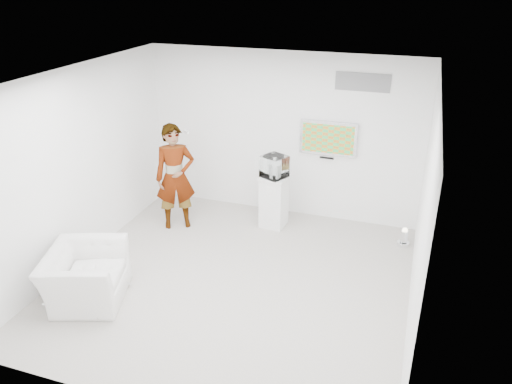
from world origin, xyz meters
TOP-DOWN VIEW (x-y plane):
  - room at (0.00, 0.00)m, footprint 5.01×5.01m
  - tv at (0.85, 2.45)m, footprint 1.00×0.08m
  - logo_decal at (1.35, 2.49)m, footprint 0.90×0.02m
  - person at (-1.58, 1.31)m, footprint 0.82×0.74m
  - armchair at (-1.80, -1.06)m, footprint 1.30×1.39m
  - pedestal at (0.05, 1.87)m, footprint 0.50×0.50m
  - floor_uplight at (2.32, 1.86)m, footprint 0.25×0.25m
  - vitrine at (0.05, 1.87)m, footprint 0.50×0.50m
  - console at (0.05, 1.87)m, footprint 0.07×0.17m
  - wii_remote at (-1.44, 1.57)m, footprint 0.13×0.11m

SIDE VIEW (x-z plane):
  - floor_uplight at x=2.32m, z-range 0.00..0.31m
  - armchair at x=-1.80m, z-range 0.00..0.74m
  - pedestal at x=0.05m, z-range 0.00..0.95m
  - person at x=-1.58m, z-range 0.00..1.89m
  - console at x=0.05m, z-range 0.95..1.17m
  - vitrine at x=0.05m, z-range 0.95..1.33m
  - room at x=0.00m, z-range 0.00..3.00m
  - tv at x=0.85m, z-range 1.25..1.85m
  - wii_remote at x=-1.44m, z-range 1.68..1.71m
  - logo_decal at x=1.35m, z-range 2.40..2.70m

